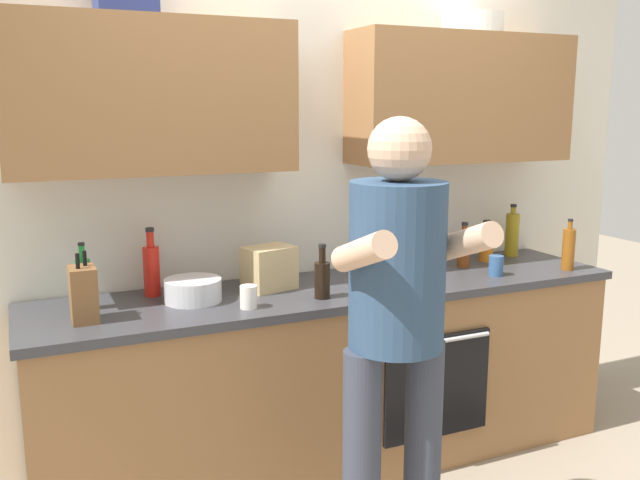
{
  "coord_description": "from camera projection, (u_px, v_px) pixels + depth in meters",
  "views": [
    {
      "loc": [
        -1.37,
        -2.83,
        1.73
      ],
      "look_at": [
        -0.13,
        -0.1,
        1.15
      ],
      "focal_mm": 38.59,
      "sensor_mm": 36.0,
      "label": 1
    }
  ],
  "objects": [
    {
      "name": "ground_plane",
      "position": [
        336.0,
        461.0,
        3.42
      ],
      "size": [
        12.0,
        12.0,
        0.0
      ],
      "primitive_type": "plane",
      "color": "gray"
    },
    {
      "name": "back_wall_unit",
      "position": [
        314.0,
        154.0,
        3.37
      ],
      "size": [
        4.0,
        0.38,
        2.5
      ],
      "color": "silver",
      "rests_on": "ground"
    },
    {
      "name": "counter",
      "position": [
        337.0,
        375.0,
        3.33
      ],
      "size": [
        2.84,
        0.67,
        0.9
      ],
      "color": "olive",
      "rests_on": "ground"
    },
    {
      "name": "person_standing",
      "position": [
        397.0,
        315.0,
        2.43
      ],
      "size": [
        0.49,
        0.45,
        1.7
      ],
      "color": "#383D4C",
      "rests_on": "ground"
    },
    {
      "name": "bottle_hotsauce",
      "position": [
        152.0,
        269.0,
        3.06
      ],
      "size": [
        0.07,
        0.07,
        0.31
      ],
      "color": "red",
      "rests_on": "counter"
    },
    {
      "name": "bottle_oil",
      "position": [
        512.0,
        234.0,
        3.88
      ],
      "size": [
        0.08,
        0.08,
        0.29
      ],
      "color": "olive",
      "rests_on": "counter"
    },
    {
      "name": "bottle_juice",
      "position": [
        486.0,
        245.0,
        3.75
      ],
      "size": [
        0.08,
        0.08,
        0.23
      ],
      "color": "orange",
      "rests_on": "counter"
    },
    {
      "name": "bottle_soy",
      "position": [
        322.0,
        278.0,
        3.02
      ],
      "size": [
        0.07,
        0.07,
        0.24
      ],
      "color": "black",
      "rests_on": "counter"
    },
    {
      "name": "bottle_vinegar",
      "position": [
        464.0,
        249.0,
        3.62
      ],
      "size": [
        0.07,
        0.07,
        0.24
      ],
      "color": "brown",
      "rests_on": "counter"
    },
    {
      "name": "bottle_syrup",
      "position": [
        569.0,
        249.0,
        3.55
      ],
      "size": [
        0.06,
        0.06,
        0.27
      ],
      "color": "#8C4C14",
      "rests_on": "counter"
    },
    {
      "name": "bottle_soda",
      "position": [
        84.0,
        283.0,
        2.85
      ],
      "size": [
        0.06,
        0.06,
        0.28
      ],
      "color": "#198C33",
      "rests_on": "counter"
    },
    {
      "name": "cup_coffee",
      "position": [
        249.0,
        297.0,
        2.88
      ],
      "size": [
        0.07,
        0.07,
        0.1
      ],
      "primitive_type": "cylinder",
      "color": "white",
      "rests_on": "counter"
    },
    {
      "name": "cup_tea",
      "position": [
        496.0,
        266.0,
        3.43
      ],
      "size": [
        0.07,
        0.07,
        0.1
      ],
      "primitive_type": "cylinder",
      "color": "#33598C",
      "rests_on": "counter"
    },
    {
      "name": "mixing_bowl",
      "position": [
        193.0,
        290.0,
        2.98
      ],
      "size": [
        0.25,
        0.25,
        0.1
      ],
      "primitive_type": "cylinder",
      "color": "silver",
      "rests_on": "counter"
    },
    {
      "name": "knife_block",
      "position": [
        83.0,
        294.0,
        2.69
      ],
      "size": [
        0.1,
        0.14,
        0.28
      ],
      "color": "brown",
      "rests_on": "counter"
    },
    {
      "name": "grocery_bag_bread",
      "position": [
        269.0,
        268.0,
        3.17
      ],
      "size": [
        0.26,
        0.21,
        0.2
      ],
      "primitive_type": "cube",
      "rotation": [
        0.0,
        0.0,
        0.26
      ],
      "color": "tan",
      "rests_on": "counter"
    }
  ]
}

